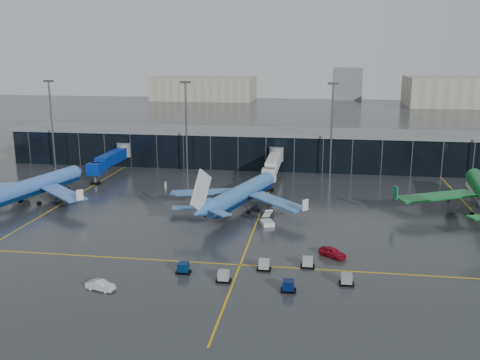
# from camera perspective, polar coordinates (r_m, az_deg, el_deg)

# --- Properties ---
(ground) EXTENTS (600.00, 600.00, 0.00)m
(ground) POSITION_cam_1_polar(r_m,az_deg,el_deg) (102.44, -4.29, -5.51)
(ground) COLOR #282B2D
(ground) RESTS_ON ground
(terminal_pier) EXTENTS (142.00, 17.00, 10.70)m
(terminal_pier) POSITION_cam_1_polar(r_m,az_deg,el_deg) (160.32, 0.58, 3.51)
(terminal_pier) COLOR black
(terminal_pier) RESTS_ON ground
(jet_bridges) EXTENTS (94.00, 27.50, 7.20)m
(jet_bridges) POSITION_cam_1_polar(r_m,az_deg,el_deg) (151.43, -13.69, 2.19)
(jet_bridges) COLOR #595B60
(jet_bridges) RESTS_ON ground
(flood_masts) EXTENTS (203.00, 0.50, 25.50)m
(flood_masts) POSITION_cam_1_polar(r_m,az_deg,el_deg) (146.63, 1.88, 5.87)
(flood_masts) COLOR #595B60
(flood_masts) RESTS_ON ground
(distant_hangars) EXTENTS (260.00, 71.00, 22.00)m
(distant_hangars) POSITION_cam_1_polar(r_m,az_deg,el_deg) (366.31, 13.13, 9.35)
(distant_hangars) COLOR #B2AD99
(distant_hangars) RESTS_ON ground
(taxi_lines) EXTENTS (220.00, 120.00, 0.02)m
(taxi_lines) POSITION_cam_1_polar(r_m,az_deg,el_deg) (110.76, 1.99, -3.99)
(taxi_lines) COLOR gold
(taxi_lines) RESTS_ON ground
(airliner_arkefly) EXTENTS (41.89, 45.49, 11.97)m
(airliner_arkefly) POSITION_cam_1_polar(r_m,az_deg,el_deg) (129.15, -21.16, 0.38)
(airliner_arkefly) COLOR #4174D5
(airliner_arkefly) RESTS_ON ground
(airliner_klm_near) EXTENTS (43.51, 46.59, 11.78)m
(airliner_klm_near) POSITION_cam_1_polar(r_m,az_deg,el_deg) (114.28, 0.16, -0.37)
(airliner_klm_near) COLOR #3A71BE
(airliner_klm_near) RESTS_ON ground
(baggage_carts) EXTENTS (26.95, 10.75, 1.70)m
(baggage_carts) POSITION_cam_1_polar(r_m,az_deg,el_deg) (82.07, 3.05, -9.89)
(baggage_carts) COLOR black
(baggage_carts) RESTS_ON ground
(mobile_airstair) EXTENTS (3.22, 3.78, 3.45)m
(mobile_airstair) POSITION_cam_1_polar(r_m,az_deg,el_deg) (105.95, 2.92, -4.39)
(mobile_airstair) COLOR white
(mobile_airstair) RESTS_ON ground
(service_van_red) EXTENTS (5.02, 4.50, 1.65)m
(service_van_red) POSITION_cam_1_polar(r_m,az_deg,el_deg) (91.07, 9.83, -7.60)
(service_van_red) COLOR maroon
(service_van_red) RESTS_ON ground
(service_van_white) EXTENTS (4.59, 2.42, 1.44)m
(service_van_white) POSITION_cam_1_polar(r_m,az_deg,el_deg) (80.63, -14.65, -10.81)
(service_van_white) COLOR silver
(service_van_white) RESTS_ON ground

